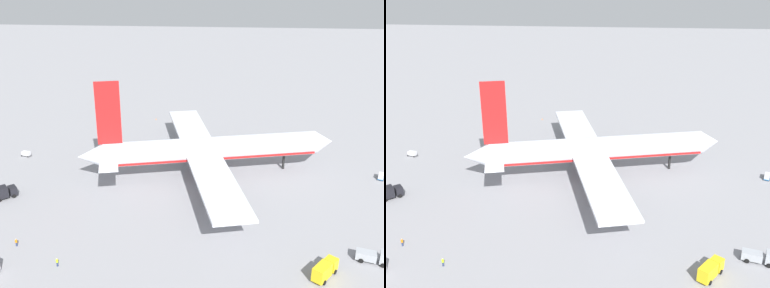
% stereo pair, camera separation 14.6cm
% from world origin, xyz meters
% --- Properties ---
extents(ground_plane, '(600.00, 600.00, 0.00)m').
position_xyz_m(ground_plane, '(0.00, 0.00, 0.00)').
color(ground_plane, gray).
extents(airliner, '(67.01, 70.63, 26.21)m').
position_xyz_m(airliner, '(-1.37, -0.28, 7.03)').
color(airliner, silver).
rests_on(airliner, ground).
extents(service_truck_0, '(5.60, 5.40, 3.10)m').
position_xyz_m(service_truck_0, '(-48.76, -18.36, 1.65)').
color(service_truck_0, black).
rests_on(service_truck_0, ground).
extents(service_truck_3, '(5.46, 6.30, 3.02)m').
position_xyz_m(service_truck_3, '(22.15, -41.11, 1.65)').
color(service_truck_3, yellow).
rests_on(service_truck_3, ground).
extents(service_truck_4, '(6.36, 3.65, 2.72)m').
position_xyz_m(service_truck_4, '(32.12, -35.79, 1.33)').
color(service_truck_4, '#999EA5').
rests_on(service_truck_4, ground).
extents(baggage_cart_0, '(3.49, 2.09, 1.45)m').
position_xyz_m(baggage_cart_0, '(-54.59, 6.77, 0.79)').
color(baggage_cart_0, '#595B60').
rests_on(baggage_cart_0, ground).
extents(baggage_cart_1, '(2.41, 3.56, 1.49)m').
position_xyz_m(baggage_cart_1, '(43.91, 0.93, 0.81)').
color(baggage_cart_1, '#26598C').
rests_on(baggage_cart_1, ground).
extents(ground_worker_1, '(0.48, 0.48, 1.69)m').
position_xyz_m(ground_worker_1, '(-36.94, -37.00, 0.86)').
color(ground_worker_1, navy).
rests_on(ground_worker_1, ground).
extents(ground_worker_2, '(0.50, 0.50, 1.72)m').
position_xyz_m(ground_worker_2, '(-26.49, -42.49, 0.88)').
color(ground_worker_2, navy).
rests_on(ground_worker_2, ground).
extents(traffic_cone_0, '(0.36, 0.36, 0.55)m').
position_xyz_m(traffic_cone_0, '(-16.18, 41.27, 0.28)').
color(traffic_cone_0, orange).
rests_on(traffic_cone_0, ground).
extents(traffic_cone_2, '(0.36, 0.36, 0.55)m').
position_xyz_m(traffic_cone_2, '(-22.47, 42.90, 0.28)').
color(traffic_cone_2, orange).
rests_on(traffic_cone_2, ground).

